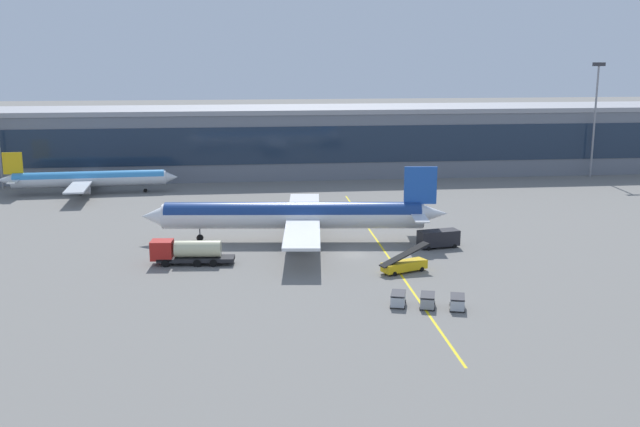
{
  "coord_description": "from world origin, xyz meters",
  "views": [
    {
      "loc": [
        -15.62,
        -96.12,
        27.13
      ],
      "look_at": [
        -3.77,
        6.43,
        4.5
      ],
      "focal_mm": 41.09,
      "sensor_mm": 36.0,
      "label": 1
    }
  ],
  "objects_px": {
    "belt_loader": "(404,265)",
    "baggage_cart_0": "(398,299)",
    "commuter_jet_far": "(89,179)",
    "main_airliner": "(295,215)",
    "lavatory_truck": "(438,238)",
    "baggage_cart_1": "(428,300)",
    "fuel_tanker": "(187,251)",
    "baggage_cart_2": "(457,302)"
  },
  "relations": [
    {
      "from": "lavatory_truck",
      "to": "baggage_cart_2",
      "type": "height_order",
      "value": "lavatory_truck"
    },
    {
      "from": "fuel_tanker",
      "to": "baggage_cart_2",
      "type": "bearing_deg",
      "value": -34.61
    },
    {
      "from": "baggage_cart_1",
      "to": "baggage_cart_2",
      "type": "height_order",
      "value": "same"
    },
    {
      "from": "baggage_cart_2",
      "to": "commuter_jet_far",
      "type": "xyz_separation_m",
      "value": [
        -52.36,
        73.01,
        2.24
      ]
    },
    {
      "from": "baggage_cart_2",
      "to": "lavatory_truck",
      "type": "bearing_deg",
      "value": 79.21
    },
    {
      "from": "main_airliner",
      "to": "commuter_jet_far",
      "type": "relative_size",
      "value": 1.3
    },
    {
      "from": "lavatory_truck",
      "to": "baggage_cart_1",
      "type": "xyz_separation_m",
      "value": [
        -7.9,
        -24.44,
        -0.64
      ]
    },
    {
      "from": "baggage_cart_0",
      "to": "baggage_cart_2",
      "type": "xyz_separation_m",
      "value": [
        6.13,
        -1.82,
        0.0
      ]
    },
    {
      "from": "belt_loader",
      "to": "fuel_tanker",
      "type": "bearing_deg",
      "value": 166.35
    },
    {
      "from": "main_airliner",
      "to": "fuel_tanker",
      "type": "height_order",
      "value": "main_airliner"
    },
    {
      "from": "belt_loader",
      "to": "lavatory_truck",
      "type": "height_order",
      "value": "belt_loader"
    },
    {
      "from": "baggage_cart_0",
      "to": "baggage_cart_1",
      "type": "height_order",
      "value": "same"
    },
    {
      "from": "fuel_tanker",
      "to": "belt_loader",
      "type": "bearing_deg",
      "value": -13.65
    },
    {
      "from": "main_airliner",
      "to": "baggage_cart_1",
      "type": "bearing_deg",
      "value": -68.54
    },
    {
      "from": "fuel_tanker",
      "to": "lavatory_truck",
      "type": "distance_m",
      "value": 35.28
    },
    {
      "from": "lavatory_truck",
      "to": "baggage_cart_1",
      "type": "relative_size",
      "value": 2.06
    },
    {
      "from": "belt_loader",
      "to": "baggage_cart_1",
      "type": "height_order",
      "value": "belt_loader"
    },
    {
      "from": "main_airliner",
      "to": "baggage_cart_2",
      "type": "bearing_deg",
      "value": -64.39
    },
    {
      "from": "baggage_cart_0",
      "to": "commuter_jet_far",
      "type": "relative_size",
      "value": 0.09
    },
    {
      "from": "commuter_jet_far",
      "to": "lavatory_truck",
      "type": "bearing_deg",
      "value": -39.81
    },
    {
      "from": "main_airliner",
      "to": "lavatory_truck",
      "type": "xyz_separation_m",
      "value": [
        19.89,
        -6.06,
        -2.47
      ]
    },
    {
      "from": "baggage_cart_2",
      "to": "commuter_jet_far",
      "type": "height_order",
      "value": "commuter_jet_far"
    },
    {
      "from": "baggage_cart_0",
      "to": "commuter_jet_far",
      "type": "distance_m",
      "value": 84.91
    },
    {
      "from": "fuel_tanker",
      "to": "baggage_cart_1",
      "type": "xyz_separation_m",
      "value": [
        27.09,
        -19.91,
        -0.96
      ]
    },
    {
      "from": "main_airliner",
      "to": "belt_loader",
      "type": "height_order",
      "value": "main_airliner"
    },
    {
      "from": "commuter_jet_far",
      "to": "baggage_cart_0",
      "type": "bearing_deg",
      "value": -57.01
    },
    {
      "from": "main_airliner",
      "to": "commuter_jet_far",
      "type": "height_order",
      "value": "main_airliner"
    },
    {
      "from": "belt_loader",
      "to": "baggage_cart_1",
      "type": "relative_size",
      "value": 2.31
    },
    {
      "from": "fuel_tanker",
      "to": "lavatory_truck",
      "type": "relative_size",
      "value": 1.79
    },
    {
      "from": "main_airliner",
      "to": "baggage_cart_0",
      "type": "relative_size",
      "value": 15.14
    },
    {
      "from": "belt_loader",
      "to": "baggage_cart_0",
      "type": "distance_m",
      "value": 12.8
    },
    {
      "from": "belt_loader",
      "to": "baggage_cart_0",
      "type": "xyz_separation_m",
      "value": [
        -3.52,
        -12.3,
        -0.21
      ]
    },
    {
      "from": "fuel_tanker",
      "to": "baggage_cart_2",
      "type": "distance_m",
      "value": 36.66
    },
    {
      "from": "belt_loader",
      "to": "main_airliner",
      "type": "bearing_deg",
      "value": 125.76
    },
    {
      "from": "lavatory_truck",
      "to": "commuter_jet_far",
      "type": "relative_size",
      "value": 0.18
    },
    {
      "from": "main_airliner",
      "to": "lavatory_truck",
      "type": "relative_size",
      "value": 7.36
    },
    {
      "from": "baggage_cart_1",
      "to": "lavatory_truck",
      "type": "bearing_deg",
      "value": 72.09
    },
    {
      "from": "belt_loader",
      "to": "lavatory_truck",
      "type": "xyz_separation_m",
      "value": [
        7.44,
        11.23,
        0.43
      ]
    },
    {
      "from": "fuel_tanker",
      "to": "commuter_jet_far",
      "type": "relative_size",
      "value": 0.32
    },
    {
      "from": "baggage_cart_0",
      "to": "main_airliner",
      "type": "bearing_deg",
      "value": 106.78
    },
    {
      "from": "fuel_tanker",
      "to": "commuter_jet_far",
      "type": "xyz_separation_m",
      "value": [
        -22.2,
        52.2,
        1.28
      ]
    },
    {
      "from": "fuel_tanker",
      "to": "belt_loader",
      "type": "distance_m",
      "value": 28.36
    }
  ]
}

